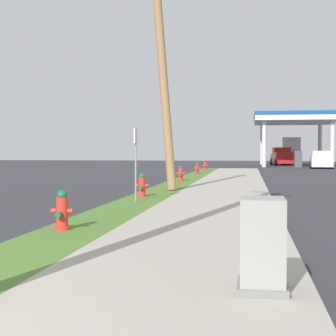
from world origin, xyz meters
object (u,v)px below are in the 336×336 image
at_px(fire_hydrant_nearest, 62,212).
at_px(utility_pole_midground, 164,80).
at_px(fire_hydrant_second, 142,186).
at_px(fire_hydrant_fifth, 205,166).
at_px(fire_hydrant_fourth, 197,169).
at_px(car_white_by_near_pump, 321,160).
at_px(street_sign_post, 136,149).
at_px(truck_red_on_apron, 282,157).
at_px(truck_teal_at_forecourt, 291,152).
at_px(fire_hydrant_third, 181,174).
at_px(utility_cabinet, 262,248).

distance_m(fire_hydrant_nearest, utility_pole_midground, 10.85).
bearing_deg(fire_hydrant_second, fire_hydrant_fifth, 89.84).
xyz_separation_m(fire_hydrant_fourth, car_white_by_near_pump, (9.74, 15.85, 0.28)).
height_order(fire_hydrant_nearest, utility_pole_midground, utility_pole_midground).
relative_size(fire_hydrant_nearest, street_sign_post, 0.35).
distance_m(utility_pole_midground, truck_red_on_apron, 40.68).
xyz_separation_m(fire_hydrant_fourth, truck_teal_at_forecourt, (8.10, 29.28, 1.04)).
bearing_deg(fire_hydrant_nearest, truck_teal_at_forecourt, 81.18).
relative_size(fire_hydrant_nearest, car_white_by_near_pump, 0.16).
bearing_deg(truck_red_on_apron, car_white_by_near_pump, -74.87).
bearing_deg(fire_hydrant_fifth, truck_red_on_apron, 70.13).
distance_m(fire_hydrant_fourth, fire_hydrant_fifth, 6.99).
distance_m(fire_hydrant_third, truck_teal_at_forecourt, 37.84).
bearing_deg(fire_hydrant_fourth, fire_hydrant_second, -90.42).
xyz_separation_m(fire_hydrant_nearest, fire_hydrant_third, (0.10, 16.20, 0.00)).
bearing_deg(car_white_by_near_pump, fire_hydrant_fourth, -121.56).
distance_m(utility_cabinet, street_sign_post, 10.00).
distance_m(fire_hydrant_fourth, truck_teal_at_forecourt, 30.40).
height_order(fire_hydrant_fourth, utility_cabinet, utility_cabinet).
relative_size(fire_hydrant_third, street_sign_post, 0.35).
relative_size(car_white_by_near_pump, truck_red_on_apron, 0.84).
bearing_deg(truck_red_on_apron, truck_teal_at_forecourt, 68.50).
bearing_deg(fire_hydrant_fourth, car_white_by_near_pump, 58.44).
distance_m(fire_hydrant_fifth, car_white_by_near_pump, 13.21).
xyz_separation_m(fire_hydrant_fifth, utility_pole_midground, (0.14, -20.67, 3.79)).
relative_size(street_sign_post, truck_teal_at_forecourt, 0.33).
bearing_deg(car_white_by_near_pump, fire_hydrant_second, -106.85).
relative_size(street_sign_post, truck_red_on_apron, 0.38).
xyz_separation_m(utility_pole_midground, utility_cabinet, (3.33, -13.87, -3.67)).
relative_size(utility_pole_midground, truck_teal_at_forecourt, 1.24).
xyz_separation_m(fire_hydrant_nearest, truck_red_on_apron, (7.07, 50.14, 0.47)).
bearing_deg(street_sign_post, fire_hydrant_third, 90.30).
xyz_separation_m(utility_pole_midground, truck_red_on_apron, (6.83, 39.97, -3.32)).
height_order(fire_hydrant_nearest, street_sign_post, street_sign_post).
relative_size(utility_pole_midground, utility_cabinet, 8.30).
relative_size(car_white_by_near_pump, truck_teal_at_forecourt, 0.71).
distance_m(fire_hydrant_fifth, truck_teal_at_forecourt, 23.76).
xyz_separation_m(fire_hydrant_fifth, truck_red_on_apron, (6.97, 19.29, 0.47)).
bearing_deg(street_sign_post, fire_hydrant_fourth, 90.02).
bearing_deg(utility_pole_midground, street_sign_post, -91.01).
relative_size(fire_hydrant_fifth, utility_cabinet, 0.77).
bearing_deg(car_white_by_near_pump, truck_teal_at_forecourt, 96.96).
bearing_deg(fire_hydrant_third, car_white_by_near_pump, 67.40).
relative_size(street_sign_post, car_white_by_near_pump, 0.46).
relative_size(fire_hydrant_second, car_white_by_near_pump, 0.16).
xyz_separation_m(fire_hydrant_third, utility_cabinet, (3.46, -19.90, 0.12)).
height_order(fire_hydrant_fifth, utility_pole_midground, utility_pole_midground).
bearing_deg(fire_hydrant_fifth, fire_hydrant_nearest, -90.17).
bearing_deg(fire_hydrant_nearest, utility_pole_midground, 88.69).
xyz_separation_m(fire_hydrant_third, utility_pole_midground, (0.14, -6.03, 3.79)).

